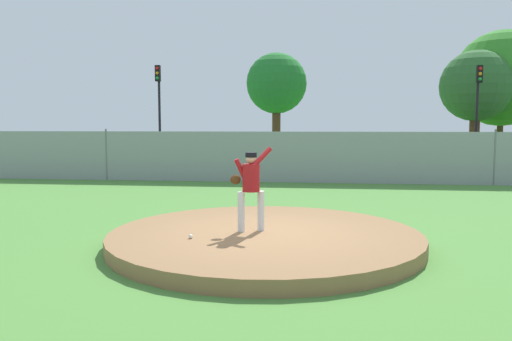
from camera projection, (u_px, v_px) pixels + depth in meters
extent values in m
plane|color=#4C8438|center=(285.00, 198.00, 15.12)|extent=(80.00, 80.00, 0.00)
cube|color=#2B2B2D|center=(296.00, 172.00, 23.52)|extent=(44.00, 7.00, 0.01)
cylinder|color=olive|center=(265.00, 238.00, 9.17)|extent=(5.76, 5.76, 0.25)
cylinder|color=silver|center=(241.00, 212.00, 9.11)|extent=(0.13, 0.13, 0.74)
cylinder|color=silver|center=(261.00, 211.00, 9.22)|extent=(0.13, 0.13, 0.74)
cylinder|color=maroon|center=(251.00, 178.00, 9.11)|extent=(0.32, 0.32, 0.51)
cylinder|color=maroon|center=(261.00, 158.00, 9.06)|extent=(0.43, 0.26, 0.43)
cylinder|color=maroon|center=(241.00, 171.00, 9.12)|extent=(0.29, 0.19, 0.46)
ellipsoid|color=#4C2D14|center=(235.00, 180.00, 9.20)|extent=(0.20, 0.12, 0.18)
sphere|color=tan|center=(251.00, 159.00, 9.08)|extent=(0.20, 0.20, 0.20)
cylinder|color=black|center=(251.00, 155.00, 9.07)|extent=(0.21, 0.21, 0.09)
sphere|color=white|center=(191.00, 236.00, 8.59)|extent=(0.07, 0.07, 0.07)
cube|color=gray|center=(291.00, 157.00, 18.98)|extent=(37.22, 0.03, 1.96)
cylinder|color=slate|center=(106.00, 155.00, 19.86)|extent=(0.07, 0.07, 2.06)
cylinder|color=slate|center=(494.00, 157.00, 18.09)|extent=(0.07, 0.07, 2.06)
cube|color=maroon|center=(368.00, 158.00, 23.43)|extent=(2.00, 4.70, 0.71)
cube|color=black|center=(368.00, 144.00, 23.37)|extent=(1.80, 2.60, 0.61)
cylinder|color=black|center=(366.00, 163.00, 24.88)|extent=(1.97, 0.69, 0.64)
cylinder|color=black|center=(370.00, 168.00, 22.04)|extent=(1.97, 0.69, 0.64)
cube|color=slate|center=(255.00, 158.00, 23.31)|extent=(2.11, 4.58, 0.69)
cube|color=black|center=(255.00, 144.00, 23.25)|extent=(1.85, 2.55, 0.67)
cylinder|color=black|center=(260.00, 163.00, 24.71)|extent=(1.97, 0.74, 0.64)
cylinder|color=black|center=(250.00, 168.00, 21.98)|extent=(1.97, 0.74, 0.64)
cube|color=#A81919|center=(461.00, 158.00, 22.81)|extent=(1.96, 4.41, 0.78)
cube|color=black|center=(461.00, 143.00, 22.74)|extent=(1.78, 2.44, 0.61)
cylinder|color=black|center=(453.00, 164.00, 24.18)|extent=(1.97, 0.67, 0.64)
cylinder|color=black|center=(469.00, 169.00, 21.50)|extent=(1.97, 0.67, 0.64)
cone|color=orange|center=(82.00, 169.00, 21.84)|extent=(0.32, 0.32, 0.55)
cube|color=black|center=(82.00, 175.00, 21.87)|extent=(0.40, 0.40, 0.03)
cylinder|color=black|center=(160.00, 115.00, 28.27)|extent=(0.14, 0.14, 5.58)
cube|color=black|center=(158.00, 73.00, 27.87)|extent=(0.28, 0.24, 0.90)
sphere|color=red|center=(157.00, 68.00, 27.73)|extent=(0.18, 0.18, 0.18)
sphere|color=orange|center=(157.00, 73.00, 27.76)|extent=(0.18, 0.18, 0.18)
sphere|color=green|center=(157.00, 78.00, 27.78)|extent=(0.18, 0.18, 0.18)
cylinder|color=black|center=(477.00, 117.00, 25.99)|extent=(0.14, 0.14, 5.30)
cube|color=black|center=(479.00, 74.00, 25.61)|extent=(0.28, 0.24, 0.90)
sphere|color=red|center=(480.00, 69.00, 25.47)|extent=(0.18, 0.18, 0.18)
sphere|color=orange|center=(480.00, 74.00, 25.49)|extent=(0.18, 0.18, 0.18)
sphere|color=green|center=(480.00, 79.00, 25.52)|extent=(0.18, 0.18, 0.18)
cylinder|color=#4C331E|center=(276.00, 131.00, 33.42)|extent=(0.57, 0.57, 3.58)
sphere|color=#21732A|center=(276.00, 83.00, 33.12)|extent=(4.06, 4.06, 4.06)
cylinder|color=#4C331E|center=(474.00, 136.00, 29.82)|extent=(0.59, 0.59, 3.07)
sphere|color=#2D612C|center=(476.00, 86.00, 29.54)|extent=(4.23, 4.23, 4.23)
cylinder|color=#4C331E|center=(500.00, 136.00, 31.29)|extent=(0.37, 0.37, 3.04)
sphere|color=#318025|center=(502.00, 78.00, 30.96)|extent=(5.98, 5.98, 5.98)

